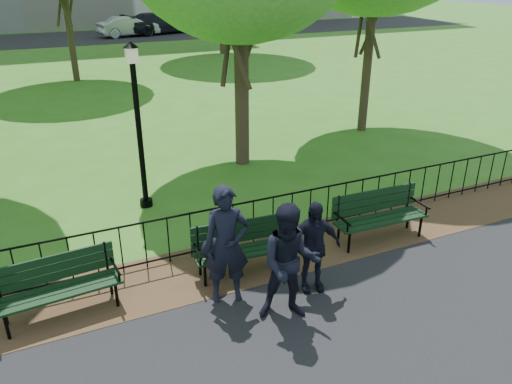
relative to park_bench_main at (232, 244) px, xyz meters
name	(u,v)px	position (x,y,z in m)	size (l,w,h in m)	color
ground	(296,306)	(0.54, -1.21, -0.58)	(120.00, 120.00, 0.00)	#32661B
dirt_strip	(255,258)	(0.54, 0.29, -0.57)	(60.00, 1.60, 0.01)	#372A16
far_street	(65,39)	(0.54, 33.79, -0.58)	(70.00, 9.00, 0.01)	black
iron_fence	(243,222)	(0.54, 0.79, -0.08)	(24.06, 0.06, 1.00)	black
park_bench_main	(232,244)	(0.00, 0.00, 0.00)	(1.74, 0.67, 0.96)	black
park_bench_left_a	(57,280)	(-2.70, 0.13, -0.02)	(1.78, 0.67, 0.99)	black
park_bench_right_a	(378,210)	(2.94, 0.00, 0.01)	(1.84, 0.63, 1.03)	black
lamppost	(138,122)	(-0.70, 3.24, 1.30)	(0.31, 0.31, 3.45)	black
person_left	(227,245)	(-0.32, -0.58, 0.37)	(0.68, 0.45, 1.87)	black
person_mid	(290,263)	(0.33, -1.36, 0.33)	(0.87, 0.45, 1.80)	black
person_right	(313,247)	(0.98, -0.90, 0.19)	(0.89, 0.37, 1.52)	black
sedan_silver	(128,26)	(5.09, 32.89, 0.17)	(1.56, 4.47, 1.47)	#A1A3A8
sedan_dark	(158,23)	(7.56, 33.68, 0.23)	(2.23, 5.49, 1.59)	black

